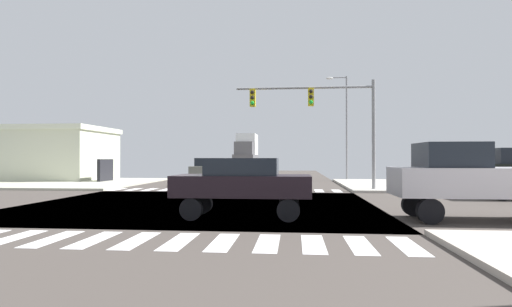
% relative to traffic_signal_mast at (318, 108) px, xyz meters
% --- Properties ---
extents(ground, '(90.00, 90.00, 0.05)m').
position_rel_traffic_signal_mast_xyz_m(ground, '(-5.20, -7.26, -4.75)').
color(ground, '#453D39').
extents(sidewalk_corner_ne, '(12.00, 12.00, 0.14)m').
position_rel_traffic_signal_mast_xyz_m(sidewalk_corner_ne, '(7.80, 4.74, -4.65)').
color(sidewalk_corner_ne, '#B2ADA3').
rests_on(sidewalk_corner_ne, ground).
extents(sidewalk_corner_nw, '(12.00, 12.00, 0.14)m').
position_rel_traffic_signal_mast_xyz_m(sidewalk_corner_nw, '(-18.20, 4.74, -4.65)').
color(sidewalk_corner_nw, '#B5B4A0').
rests_on(sidewalk_corner_nw, ground).
extents(crosswalk_near, '(13.50, 2.00, 0.01)m').
position_rel_traffic_signal_mast_xyz_m(crosswalk_near, '(-5.45, -14.56, -4.72)').
color(crosswalk_near, silver).
rests_on(crosswalk_near, ground).
extents(crosswalk_far, '(13.50, 2.00, 0.01)m').
position_rel_traffic_signal_mast_xyz_m(crosswalk_far, '(-5.45, 0.04, -4.72)').
color(crosswalk_far, silver).
rests_on(crosswalk_far, ground).
extents(traffic_signal_mast, '(7.92, 0.55, 6.33)m').
position_rel_traffic_signal_mast_xyz_m(traffic_signal_mast, '(0.00, 0.00, 0.00)').
color(traffic_signal_mast, gray).
rests_on(traffic_signal_mast, ground).
extents(street_lamp, '(1.78, 0.32, 8.66)m').
position_rel_traffic_signal_mast_xyz_m(street_lamp, '(2.74, 10.68, 0.41)').
color(street_lamp, gray).
rests_on(street_lamp, ground).
extents(bank_building, '(13.95, 7.31, 4.43)m').
position_rel_traffic_signal_mast_xyz_m(bank_building, '(-23.22, 8.70, -2.49)').
color(bank_building, beige).
rests_on(bank_building, ground).
extents(box_truck_nearside_1, '(2.40, 7.20, 4.85)m').
position_rel_traffic_signal_mast_xyz_m(box_truck_nearside_1, '(-7.20, 26.05, -2.16)').
color(box_truck_nearside_1, black).
rests_on(box_truck_nearside_1, ground).
extents(sedan_queued_2, '(1.80, 4.30, 1.88)m').
position_rel_traffic_signal_mast_xyz_m(sedan_queued_2, '(-7.20, 4.09, -3.60)').
color(sedan_queued_2, black).
rests_on(sedan_queued_2, ground).
extents(pickup_outer_1, '(5.10, 2.00, 2.35)m').
position_rel_traffic_signal_mast_xyz_m(pickup_outer_1, '(4.04, -10.76, -3.43)').
color(pickup_outer_1, black).
rests_on(pickup_outer_1, ground).
extents(sedan_inner_3, '(4.30, 1.80, 1.88)m').
position_rel_traffic_signal_mast_xyz_m(sedan_inner_3, '(-3.00, -10.76, -3.60)').
color(sedan_inner_3, black).
rests_on(sedan_inner_3, ground).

